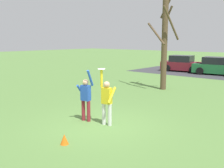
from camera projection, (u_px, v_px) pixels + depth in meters
ground_plane at (100, 125)px, 9.79m from camera, size 120.00×120.00×0.00m
person_catcher at (107, 99)px, 9.63m from camera, size 0.56×0.49×2.08m
person_defender at (86, 96)px, 10.14m from camera, size 0.59×0.49×2.04m
frisbee_disc at (101, 69)px, 9.56m from camera, size 0.28×0.28×0.02m
parked_car_maroon at (182, 64)px, 26.18m from camera, size 4.28×2.40×1.59m
parked_car_green at (217, 67)px, 23.75m from camera, size 4.28×2.40×1.59m
parking_strip at (219, 75)px, 23.80m from camera, size 16.44×6.40×0.01m
bare_tree_tall at (164, 37)px, 16.23m from camera, size 1.78×1.51×6.95m
field_cone_orange at (64, 139)px, 7.97m from camera, size 0.26×0.26×0.32m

